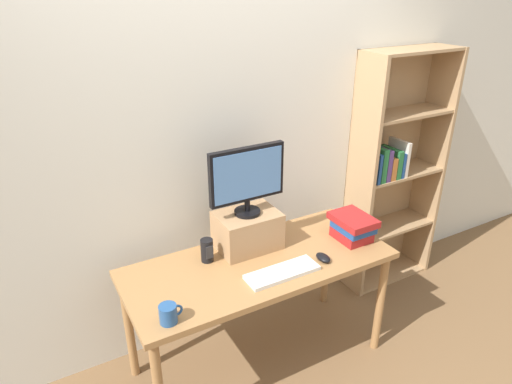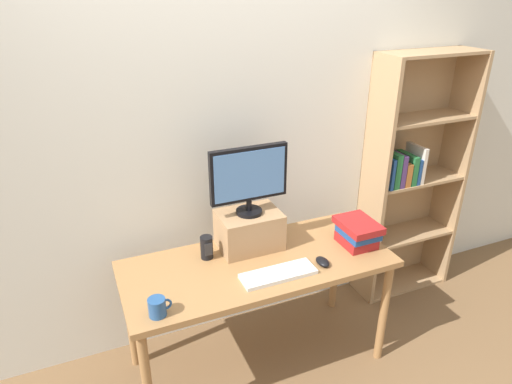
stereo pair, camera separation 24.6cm
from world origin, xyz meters
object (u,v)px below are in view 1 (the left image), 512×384
object	(u,v)px
riser_box	(247,230)
keyboard	(282,272)
coffee_mug	(169,314)
desk_speaker	(207,250)
desk	(259,273)
book_stack	(353,227)
computer_monitor	(247,178)
computer_mouse	(323,258)
bookshelf_unit	(392,171)

from	to	relation	value
riser_box	keyboard	xyz separation A→B (m)	(0.03, -0.34, -0.10)
coffee_mug	desk_speaker	xyz separation A→B (m)	(0.36, 0.38, 0.02)
desk	book_stack	xyz separation A→B (m)	(0.62, -0.06, 0.16)
desk	desk_speaker	world-z (taller)	desk_speaker
computer_monitor	computer_mouse	distance (m)	0.62
computer_monitor	coffee_mug	size ratio (longest dim) A/B	3.96
computer_mouse	book_stack	distance (m)	0.33
desk	desk_speaker	xyz separation A→B (m)	(-0.25, 0.15, 0.15)
coffee_mug	keyboard	bearing A→B (deg)	5.42
riser_box	computer_monitor	xyz separation A→B (m)	(-0.00, -0.00, 0.34)
computer_monitor	desk_speaker	world-z (taller)	computer_monitor
computer_monitor	computer_mouse	bearing A→B (deg)	-48.17
riser_box	computer_monitor	distance (m)	0.34
desk	computer_mouse	distance (m)	0.37
keyboard	riser_box	bearing A→B (deg)	94.95
desk_speaker	coffee_mug	bearing A→B (deg)	-133.53
desk	coffee_mug	xyz separation A→B (m)	(-0.61, -0.23, 0.13)
computer_monitor	keyboard	xyz separation A→B (m)	(0.03, -0.34, -0.43)
coffee_mug	desk	bearing A→B (deg)	20.65
riser_box	book_stack	world-z (taller)	riser_box
bookshelf_unit	desk_speaker	distance (m)	1.58
keyboard	computer_monitor	bearing A→B (deg)	94.98
keyboard	book_stack	bearing A→B (deg)	10.80
bookshelf_unit	keyboard	bearing A→B (deg)	-158.40
desk	bookshelf_unit	xyz separation A→B (m)	(1.31, 0.33, 0.25)
keyboard	bookshelf_unit	bearing A→B (deg)	21.60
keyboard	coffee_mug	xyz separation A→B (m)	(-0.66, -0.06, 0.03)
desk	desk_speaker	distance (m)	0.33
book_stack	coffee_mug	xyz separation A→B (m)	(-1.23, -0.17, -0.03)
coffee_mug	computer_mouse	bearing A→B (deg)	3.84
computer_mouse	desk_speaker	distance (m)	0.65
riser_box	computer_mouse	world-z (taller)	riser_box
riser_box	desk_speaker	xyz separation A→B (m)	(-0.27, -0.02, -0.04)
book_stack	desk_speaker	world-z (taller)	book_stack
computer_monitor	keyboard	world-z (taller)	computer_monitor
desk	riser_box	distance (m)	0.26
desk	riser_box	size ratio (longest dim) A/B	4.24
riser_box	keyboard	distance (m)	0.35
coffee_mug	riser_box	bearing A→B (deg)	32.51
riser_box	computer_monitor	world-z (taller)	computer_monitor
coffee_mug	computer_monitor	bearing A→B (deg)	32.42
riser_box	computer_mouse	size ratio (longest dim) A/B	3.45
desk	bookshelf_unit	world-z (taller)	bookshelf_unit
computer_mouse	coffee_mug	world-z (taller)	coffee_mug
bookshelf_unit	desk	bearing A→B (deg)	-165.77
computer_monitor	book_stack	distance (m)	0.74
keyboard	coffee_mug	size ratio (longest dim) A/B	3.60
coffee_mug	book_stack	bearing A→B (deg)	7.94
computer_monitor	computer_mouse	xyz separation A→B (m)	(0.30, -0.34, -0.43)
book_stack	desk	bearing A→B (deg)	174.52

